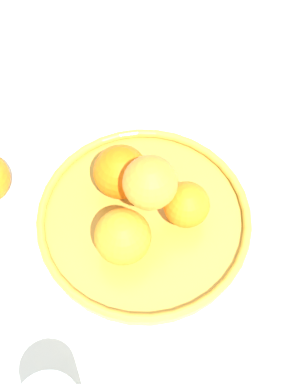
{
  "coord_description": "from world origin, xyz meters",
  "views": [
    {
      "loc": [
        0.32,
        -0.16,
        0.72
      ],
      "look_at": [
        0.0,
        0.0,
        0.1
      ],
      "focal_mm": 50.0,
      "sensor_mm": 36.0,
      "label": 1
    }
  ],
  "objects": [
    {
      "name": "fruit_bowl",
      "position": [
        0.0,
        0.0,
        0.02
      ],
      "size": [
        0.32,
        0.32,
        0.03
      ],
      "color": "gold",
      "rests_on": "ground_plane"
    },
    {
      "name": "orange_pile",
      "position": [
        -0.0,
        -0.0,
        0.09
      ],
      "size": [
        0.17,
        0.17,
        0.13
      ],
      "color": "orange",
      "rests_on": "fruit_bowl"
    },
    {
      "name": "ground_plane",
      "position": [
        0.0,
        0.0,
        0.0
      ],
      "size": [
        4.0,
        4.0,
        0.0
      ],
      "primitive_type": "plane",
      "color": "silver"
    }
  ]
}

